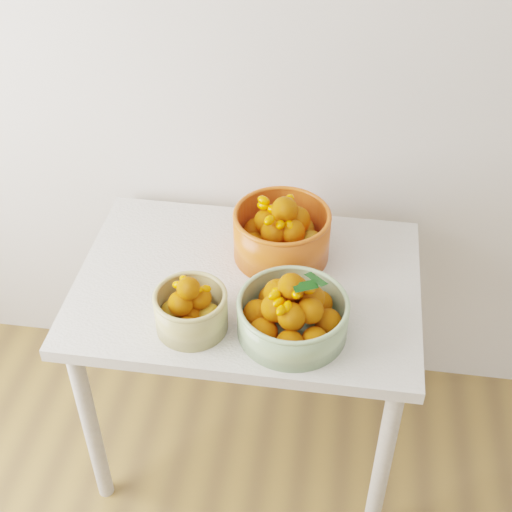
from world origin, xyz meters
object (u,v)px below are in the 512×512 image
object	(u,v)px
bowl_cream	(191,309)
bowl_green	(292,313)
table	(248,304)
bowl_orange	(281,233)

from	to	relation	value
bowl_cream	bowl_green	xyz separation A→B (m)	(0.27, 0.02, 0.00)
table	bowl_orange	bearing A→B (deg)	58.17
table	bowl_cream	world-z (taller)	bowl_cream
table	bowl_cream	bearing A→B (deg)	-120.92
table	bowl_cream	distance (m)	0.28
bowl_green	bowl_orange	bearing A→B (deg)	101.80
bowl_cream	table	bearing A→B (deg)	59.08
bowl_cream	bowl_orange	world-z (taller)	bowl_orange
table	bowl_green	world-z (taller)	bowl_green
bowl_cream	bowl_orange	size ratio (longest dim) A/B	0.68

